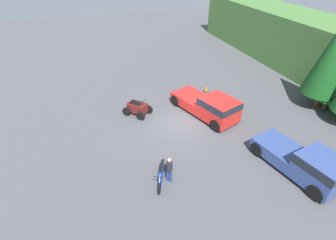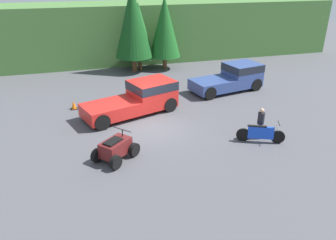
# 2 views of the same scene
# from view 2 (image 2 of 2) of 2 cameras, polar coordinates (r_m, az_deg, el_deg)

# --- Properties ---
(ground_plane) EXTENTS (80.00, 80.00, 0.00)m
(ground_plane) POSITION_cam_2_polar(r_m,az_deg,el_deg) (18.23, -2.87, -1.41)
(ground_plane) COLOR #4C4C51
(hillside_backdrop) EXTENTS (44.00, 6.00, 5.26)m
(hillside_backdrop) POSITION_cam_2_polar(r_m,az_deg,el_deg) (32.63, -9.78, 14.81)
(hillside_backdrop) COLOR #477538
(hillside_backdrop) RESTS_ON ground_plane
(tree_left) EXTENTS (3.13, 3.13, 7.11)m
(tree_left) POSITION_cam_2_polar(r_m,az_deg,el_deg) (28.11, -6.15, 16.68)
(tree_left) COLOR brown
(tree_left) RESTS_ON ground_plane
(tree_mid_left) EXTENTS (2.50, 2.50, 5.68)m
(tree_mid_left) POSITION_cam_2_polar(r_m,az_deg,el_deg) (28.64, -5.07, 15.17)
(tree_mid_left) COLOR brown
(tree_mid_left) RESTS_ON ground_plane
(tree_mid_right) EXTENTS (2.72, 2.72, 6.19)m
(tree_mid_right) POSITION_cam_2_polar(r_m,az_deg,el_deg) (28.87, -0.59, 15.93)
(tree_mid_right) COLOR brown
(tree_mid_right) RESTS_ON ground_plane
(pickup_truck_red) EXTENTS (6.07, 3.79, 1.87)m
(pickup_truck_red) POSITION_cam_2_polar(r_m,az_deg,el_deg) (19.97, -4.99, 3.99)
(pickup_truck_red) COLOR red
(pickup_truck_red) RESTS_ON ground_plane
(pickup_truck_second) EXTENTS (5.50, 3.10, 1.87)m
(pickup_truck_second) POSITION_cam_2_polar(r_m,az_deg,el_deg) (24.34, 11.24, 7.41)
(pickup_truck_second) COLOR #334784
(pickup_truck_second) RESTS_ON ground_plane
(dirt_bike) EXTENTS (2.25, 1.15, 1.12)m
(dirt_bike) POSITION_cam_2_polar(r_m,az_deg,el_deg) (17.20, 15.83, -2.31)
(dirt_bike) COLOR black
(dirt_bike) RESTS_ON ground_plane
(quad_atv) EXTENTS (2.35, 2.30, 1.31)m
(quad_atv) POSITION_cam_2_polar(r_m,az_deg,el_deg) (15.28, -9.10, -4.98)
(quad_atv) COLOR black
(quad_atv) RESTS_ON ground_plane
(rider_person) EXTENTS (0.48, 0.48, 1.67)m
(rider_person) POSITION_cam_2_polar(r_m,az_deg,el_deg) (17.42, 15.82, -0.37)
(rider_person) COLOR navy
(rider_person) RESTS_ON ground_plane
(traffic_cone) EXTENTS (0.42, 0.42, 0.55)m
(traffic_cone) POSITION_cam_2_polar(r_m,az_deg,el_deg) (21.48, -16.10, 2.48)
(traffic_cone) COLOR black
(traffic_cone) RESTS_ON ground_plane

